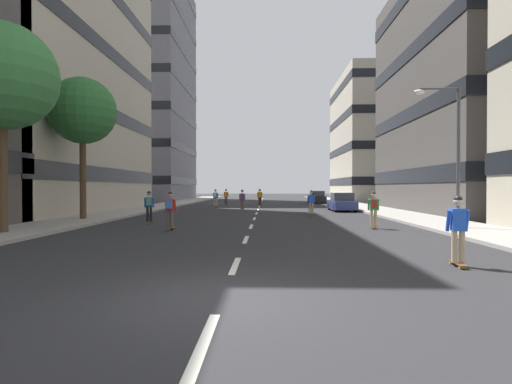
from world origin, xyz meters
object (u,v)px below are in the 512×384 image
object	(u,v)px
skater_0	(170,208)
skater_8	(259,196)
streetlamp_right	(450,141)
skater_3	(149,205)
parked_car_mid	(317,197)
skater_2	(260,196)
skater_6	(226,196)
skater_7	(311,201)
skater_5	(458,227)
street_tree_near	(83,111)
skater_1	(374,207)
street_tree_mid	(2,77)
parked_car_near	(342,203)
skater_9	(242,198)
skater_4	(215,197)

from	to	relation	value
skater_0	skater_8	size ratio (longest dim) A/B	1.00
streetlamp_right	skater_3	xyz separation A→B (m)	(-14.97, 3.01, -3.12)
skater_3	parked_car_mid	bearing A→B (deg)	65.64
parked_car_mid	skater_2	xyz separation A→B (m)	(-6.97, -6.69, 0.29)
skater_6	skater_8	distance (m)	4.05
skater_6	skater_7	xyz separation A→B (m)	(7.76, -16.68, 0.00)
skater_0	skater_5	size ratio (longest dim) A/B	1.00
street_tree_near	skater_6	bearing A→B (deg)	74.20
parked_car_mid	skater_7	xyz separation A→B (m)	(-3.07, -21.46, 0.29)
streetlamp_right	skater_5	bearing A→B (deg)	-113.21
skater_3	skater_6	world-z (taller)	same
skater_1	skater_5	xyz separation A→B (m)	(-0.32, -9.13, -0.03)
street_tree_mid	street_tree_near	bearing A→B (deg)	90.00
skater_2	skater_5	xyz separation A→B (m)	(5.56, -32.95, 0.00)
streetlamp_right	skater_7	bearing A→B (deg)	119.37
streetlamp_right	skater_0	xyz separation A→B (m)	(-12.99, -0.33, -3.12)
skater_1	skater_3	size ratio (longest dim) A/B	1.00
parked_car_near	street_tree_near	world-z (taller)	street_tree_near
parked_car_mid	skater_8	xyz separation A→B (m)	(-7.09, -3.24, 0.29)
parked_car_mid	street_tree_mid	size ratio (longest dim) A/B	0.51
parked_car_mid	skater_9	xyz separation A→B (m)	(-8.37, -14.86, 0.32)
streetlamp_right	skater_2	bearing A→B (deg)	110.85
parked_car_mid	parked_car_near	bearing A→B (deg)	-90.00
parked_car_near	skater_7	size ratio (longest dim) A/B	2.47
street_tree_mid	skater_4	size ratio (longest dim) A/B	4.82
parked_car_mid	streetlamp_right	xyz separation A→B (m)	(2.29, -31.00, 3.44)
skater_8	skater_7	bearing A→B (deg)	-77.57
skater_3	skater_4	bearing A→B (deg)	85.79
skater_1	skater_3	distance (m)	11.86
skater_8	skater_5	bearing A→B (deg)	-81.13
skater_1	skater_9	world-z (taller)	same
skater_4	skater_9	bearing A→B (deg)	-58.23
skater_3	skater_0	bearing A→B (deg)	-59.32
skater_0	skater_7	bearing A→B (deg)	52.30
skater_4	skater_7	world-z (taller)	same
street_tree_near	street_tree_mid	distance (m)	7.09
skater_3	skater_4	size ratio (longest dim) A/B	1.00
skater_5	skater_9	size ratio (longest dim) A/B	1.00
skater_1	skater_0	bearing A→B (deg)	-175.13
street_tree_mid	skater_3	xyz separation A→B (m)	(4.33, 5.70, -5.48)
street_tree_near	skater_1	distance (m)	17.26
parked_car_mid	skater_2	bearing A→B (deg)	-136.18
parked_car_near	skater_5	world-z (taller)	skater_5
skater_3	skater_7	distance (m)	11.62
skater_8	skater_1	bearing A→B (deg)	-77.60
street_tree_mid	skater_7	bearing A→B (deg)	41.27
street_tree_near	parked_car_near	bearing A→B (deg)	30.80
streetlamp_right	skater_8	distance (m)	29.47
skater_3	skater_9	world-z (taller)	same
skater_1	skater_6	size ratio (longest dim) A/B	1.00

